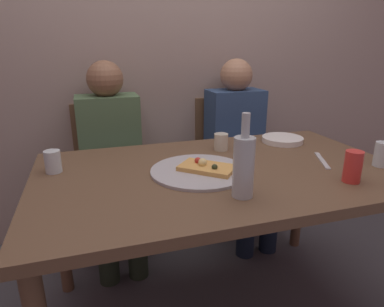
# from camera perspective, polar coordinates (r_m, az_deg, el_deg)

# --- Properties ---
(back_wall) EXTENTS (6.00, 0.10, 2.60)m
(back_wall) POSITION_cam_1_polar(r_m,az_deg,el_deg) (2.31, -4.89, 19.18)
(back_wall) COLOR gray
(back_wall) RESTS_ON ground_plane
(dining_table) EXTENTS (1.53, 0.91, 0.75)m
(dining_table) POSITION_cam_1_polar(r_m,az_deg,el_deg) (1.45, 4.89, -5.54)
(dining_table) COLOR brown
(dining_table) RESTS_ON ground_plane
(pizza_tray) EXTENTS (0.40, 0.40, 0.01)m
(pizza_tray) POSITION_cam_1_polar(r_m,az_deg,el_deg) (1.38, 1.26, -2.98)
(pizza_tray) COLOR #ADADB2
(pizza_tray) RESTS_ON dining_table
(pizza_slice_last) EXTENTS (0.25, 0.24, 0.05)m
(pizza_slice_last) POSITION_cam_1_polar(r_m,az_deg,el_deg) (1.37, 2.49, -2.32)
(pizza_slice_last) COLOR tan
(pizza_slice_last) RESTS_ON pizza_tray
(wine_bottle) EXTENTS (0.07, 0.07, 0.29)m
(wine_bottle) POSITION_cam_1_polar(r_m,az_deg,el_deg) (1.14, 8.78, -2.00)
(wine_bottle) COLOR #B2BCC1
(wine_bottle) RESTS_ON dining_table
(tumbler_near) EXTENTS (0.07, 0.07, 0.08)m
(tumbler_near) POSITION_cam_1_polar(r_m,az_deg,el_deg) (1.66, 4.97, 1.99)
(tumbler_near) COLOR beige
(tumbler_near) RESTS_ON dining_table
(tumbler_far) EXTENTS (0.07, 0.07, 0.11)m
(tumbler_far) POSITION_cam_1_polar(r_m,az_deg,el_deg) (1.65, 29.66, -0.11)
(tumbler_far) COLOR silver
(tumbler_far) RESTS_ON dining_table
(wine_glass) EXTENTS (0.07, 0.07, 0.09)m
(wine_glass) POSITION_cam_1_polar(r_m,az_deg,el_deg) (1.48, -22.60, -1.28)
(wine_glass) COLOR silver
(wine_glass) RESTS_ON dining_table
(soda_can) EXTENTS (0.07, 0.07, 0.12)m
(soda_can) POSITION_cam_1_polar(r_m,az_deg,el_deg) (1.40, 25.70, -2.02)
(soda_can) COLOR red
(soda_can) RESTS_ON dining_table
(plate_stack) EXTENTS (0.22, 0.22, 0.03)m
(plate_stack) POSITION_cam_1_polar(r_m,az_deg,el_deg) (1.86, 15.13, 2.32)
(plate_stack) COLOR white
(plate_stack) RESTS_ON dining_table
(table_knife) EXTENTS (0.11, 0.21, 0.01)m
(table_knife) POSITION_cam_1_polar(r_m,az_deg,el_deg) (1.62, 21.27, -1.12)
(table_knife) COLOR #B7B7BC
(table_knife) RESTS_ON dining_table
(chair_left) EXTENTS (0.44, 0.44, 0.90)m
(chair_left) POSITION_cam_1_polar(r_m,az_deg,el_deg) (2.21, -13.58, -2.00)
(chair_left) COLOR brown
(chair_left) RESTS_ON ground_plane
(chair_right) EXTENTS (0.44, 0.44, 0.90)m
(chair_right) POSITION_cam_1_polar(r_m,az_deg,el_deg) (2.40, 6.41, 0.00)
(chair_right) COLOR brown
(chair_right) RESTS_ON ground_plane
(guest_in_sweater) EXTENTS (0.36, 0.56, 1.17)m
(guest_in_sweater) POSITION_cam_1_polar(r_m,az_deg,el_deg) (2.03, -13.50, -0.01)
(guest_in_sweater) COLOR #4C6B47
(guest_in_sweater) RESTS_ON ground_plane
(guest_in_beanie) EXTENTS (0.36, 0.56, 1.17)m
(guest_in_beanie) POSITION_cam_1_polar(r_m,az_deg,el_deg) (2.23, 8.08, 1.97)
(guest_in_beanie) COLOR navy
(guest_in_beanie) RESTS_ON ground_plane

